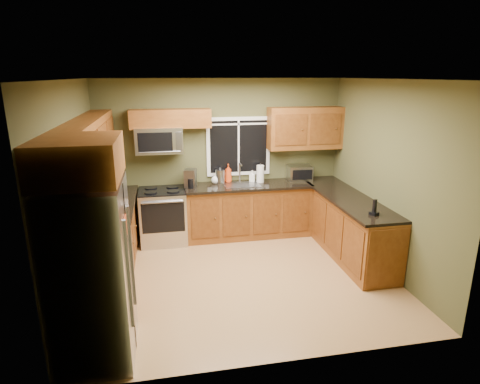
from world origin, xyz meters
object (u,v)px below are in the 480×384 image
object	(u,v)px
range	(163,216)
toaster_oven	(300,173)
microwave	(159,140)
cordless_phone	(374,210)
refrigerator	(91,273)
coffee_maker	(191,179)
soap_bottle_c	(215,178)
soap_bottle_a	(228,173)
kettle	(220,176)
paper_towel_roll	(260,174)
soap_bottle_b	(252,176)

from	to	relation	value
range	toaster_oven	size ratio (longest dim) A/B	2.17
microwave	cordless_phone	world-z (taller)	microwave
refrigerator	coffee_maker	distance (m)	3.04
soap_bottle_c	coffee_maker	bearing A→B (deg)	-161.52
toaster_oven	cordless_phone	distance (m)	2.02
microwave	soap_bottle_a	xyz separation A→B (m)	(1.15, 0.09, -0.63)
range	soap_bottle_c	distance (m)	1.09
kettle	paper_towel_roll	bearing A→B (deg)	-4.89
toaster_oven	soap_bottle_b	distance (m)	0.86
range	paper_towel_roll	size ratio (longest dim) A/B	2.82
toaster_oven	coffee_maker	xyz separation A→B (m)	(-1.95, -0.11, 0.01)
range	paper_towel_roll	bearing A→B (deg)	4.05
range	microwave	size ratio (longest dim) A/B	1.23
coffee_maker	soap_bottle_b	distance (m)	1.10
microwave	cordless_phone	distance (m)	3.50
toaster_oven	refrigerator	bearing A→B (deg)	-136.91
soap_bottle_a	soap_bottle_c	xyz separation A→B (m)	(-0.24, -0.05, -0.07)
microwave	soap_bottle_b	bearing A→B (deg)	1.98
paper_towel_roll	soap_bottle_b	bearing A→B (deg)	151.08
refrigerator	kettle	distance (m)	3.40
toaster_oven	soap_bottle_c	size ratio (longest dim) A/B	2.37
refrigerator	microwave	world-z (taller)	microwave
paper_towel_roll	cordless_phone	distance (m)	2.25
toaster_oven	coffee_maker	size ratio (longest dim) A/B	1.42
soap_bottle_a	soap_bottle_c	world-z (taller)	soap_bottle_a
microwave	soap_bottle_c	xyz separation A→B (m)	(0.92, 0.04, -0.70)
cordless_phone	soap_bottle_c	bearing A→B (deg)	132.96
soap_bottle_a	soap_bottle_b	bearing A→B (deg)	-5.41
soap_bottle_c	soap_bottle_a	bearing A→B (deg)	11.87
soap_bottle_a	soap_bottle_b	distance (m)	0.43
kettle	soap_bottle_a	distance (m)	0.16
kettle	paper_towel_roll	xyz separation A→B (m)	(0.70, -0.06, 0.02)
refrigerator	coffee_maker	size ratio (longest dim) A/B	5.91
microwave	toaster_oven	bearing A→B (deg)	0.25
coffee_maker	soap_bottle_a	xyz separation A→B (m)	(0.67, 0.20, 0.02)
range	microwave	distance (m)	1.27
refrigerator	range	bearing A→B (deg)	76.03
refrigerator	soap_bottle_b	world-z (taller)	refrigerator
refrigerator	microwave	size ratio (longest dim) A/B	2.37
refrigerator	toaster_oven	size ratio (longest dim) A/B	4.17
soap_bottle_a	soap_bottle_c	size ratio (longest dim) A/B	1.77
coffee_maker	soap_bottle_b	xyz separation A→B (m)	(1.09, 0.16, -0.04)
refrigerator	soap_bottle_a	world-z (taller)	refrigerator
toaster_oven	soap_bottle_a	world-z (taller)	soap_bottle_a
kettle	soap_bottle_a	xyz separation A→B (m)	(0.15, 0.05, 0.03)
microwave	coffee_maker	xyz separation A→B (m)	(0.48, -0.10, -0.65)
kettle	soap_bottle_c	world-z (taller)	kettle
coffee_maker	kettle	xyz separation A→B (m)	(0.52, 0.15, -0.01)
coffee_maker	soap_bottle_c	bearing A→B (deg)	18.48
toaster_oven	kettle	size ratio (longest dim) A/B	1.48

